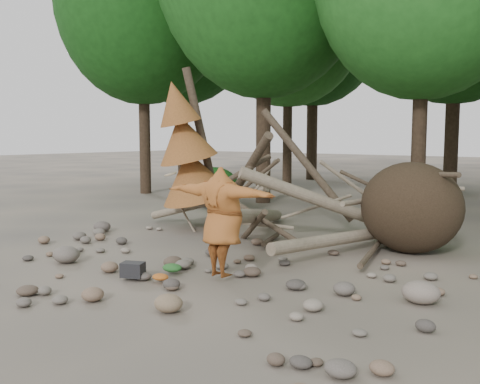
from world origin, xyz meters
The scene contains 13 objects.
ground centered at (0.00, 0.00, 0.00)m, with size 120.00×120.00×0.00m, color #514C44.
deadfall_pile centered at (2.02, 4.24, 0.95)m, with size 8.55×5.24×3.30m.
dead_conifer centered at (-3.12, 3.37, 2.11)m, with size 2.06×2.16×4.35m.
bush_left centered at (-5.50, 7.20, 0.72)m, with size 1.80×1.80×1.44m, color #174E14.
bush_mid centered at (0.80, 7.80, 0.56)m, with size 1.40×1.40×1.12m, color #1F631C.
frisbee_thrower centered at (0.79, 0.08, 1.04)m, with size 2.64×0.70×1.92m.
backpack centered at (-0.45, -0.89, 0.13)m, with size 0.39×0.26×0.26m, color black.
cloth_green centered at (-0.19, -0.18, 0.07)m, with size 0.39×0.32×0.15m, color #255D25.
cloth_orange centered at (0.06, -0.72, 0.06)m, with size 0.31×0.25×0.11m, color #AC581D.
boulder_front_left centered at (-2.51, -0.84, 0.17)m, with size 0.56×0.50×0.34m, color #696058.
boulder_front_right centered at (1.27, -1.71, 0.13)m, with size 0.44×0.39×0.26m, color #836C52.
boulder_mid_right centered at (4.02, 0.92, 0.17)m, with size 0.58×0.52×0.35m, color gray.
boulder_mid_left centered at (-4.75, 1.78, 0.14)m, with size 0.48×0.43×0.29m, color #58514A.
Camera 1 is at (6.68, -7.00, 2.54)m, focal length 40.00 mm.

